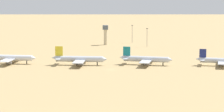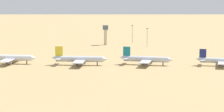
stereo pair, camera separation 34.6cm
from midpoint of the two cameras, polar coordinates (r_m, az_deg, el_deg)
name	(u,v)px [view 1 (the left image)]	position (r m, az deg, el deg)	size (l,w,h in m)	color
ground	(111,70)	(322.47, -0.15, -1.65)	(4000.00, 4000.00, 0.00)	tan
parked_jet_white_2	(9,58)	(356.19, -12.22, -0.20)	(40.29, 34.03, 13.30)	silver
parked_jet_yellow_3	(79,59)	(342.26, -4.01, -0.36)	(40.62, 34.10, 13.43)	silver
parked_jet_teal_4	(145,59)	(343.13, 4.00, -0.37)	(38.80, 33.12, 12.86)	silver
parked_jet_navy_5	(221,61)	(346.02, 12.87, -0.54)	(35.72, 30.47, 11.83)	silver
control_tower	(105,33)	(463.39, -0.81, 2.77)	(5.20, 5.20, 19.06)	#C6B793
light_pole_west	(132,33)	(480.62, 2.41, 2.80)	(1.80, 0.50, 17.90)	#59595E
light_pole_east	(147,36)	(448.81, 4.19, 2.37)	(1.80, 0.50, 17.45)	#59595E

